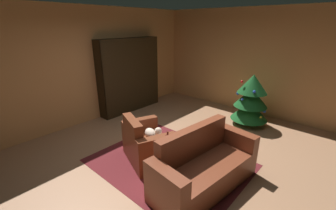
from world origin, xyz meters
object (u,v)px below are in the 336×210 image
bookshelf_unit (133,75)px  decorated_tree (251,99)px  couch_red (204,168)px  coffee_table (176,146)px  book_stack_on_table (176,142)px  bottle_on_table (168,140)px  armchair_red (147,145)px

bookshelf_unit → decorated_tree: (2.95, 1.15, -0.34)m
bookshelf_unit → couch_red: 3.72m
coffee_table → decorated_tree: (0.22, 2.53, 0.25)m
couch_red → book_stack_on_table: 0.65m
coffee_table → couch_red: bearing=-8.6°
bottle_on_table → decorated_tree: 2.71m
coffee_table → decorated_tree: decorated_tree is taller
coffee_table → book_stack_on_table: 0.08m
bottle_on_table → book_stack_on_table: bearing=72.2°
couch_red → coffee_table: 0.63m
book_stack_on_table → decorated_tree: 2.55m
book_stack_on_table → decorated_tree: bearing=84.9°
armchair_red → coffee_table: 0.57m
armchair_red → bottle_on_table: bearing=4.5°
armchair_red → book_stack_on_table: 0.59m
bookshelf_unit → book_stack_on_table: size_ratio=9.14×
bookshelf_unit → armchair_red: size_ratio=1.76×
bookshelf_unit → couch_red: bearing=-23.8°
armchair_red → coffee_table: (0.53, 0.20, 0.10)m
coffee_table → armchair_red: bearing=-159.6°
armchair_red → couch_red: bearing=5.2°
couch_red → coffee_table: bearing=171.4°
coffee_table → book_stack_on_table: (-0.00, 0.00, 0.08)m
decorated_tree → book_stack_on_table: bearing=-95.1°
coffee_table → bottle_on_table: 0.23m
armchair_red → decorated_tree: bearing=74.5°
couch_red → bottle_on_table: (-0.67, -0.07, 0.25)m
bookshelf_unit → book_stack_on_table: (2.72, -1.38, -0.50)m
couch_red → bottle_on_table: bearing=-174.4°
book_stack_on_table → bottle_on_table: bottle_on_table is taller
armchair_red → book_stack_on_table: size_ratio=5.20×
coffee_table → bottle_on_table: bearing=-108.2°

